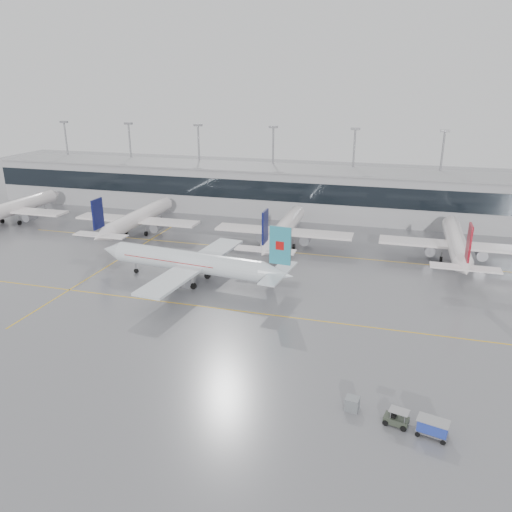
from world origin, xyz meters
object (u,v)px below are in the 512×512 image
(baggage_tug, at_px, (396,419))
(air_canada_jet, at_px, (194,262))
(gse_unit, at_px, (352,404))
(baggage_cart, at_px, (433,427))

(baggage_tug, bearing_deg, air_canada_jet, 152.61)
(gse_unit, bearing_deg, air_canada_jet, 143.84)
(baggage_tug, xyz_separation_m, gse_unit, (-4.67, 1.34, 0.09))
(air_canada_jet, xyz_separation_m, baggage_tug, (35.21, -30.54, -3.21))
(air_canada_jet, height_order, gse_unit, air_canada_jet)
(baggage_cart, height_order, gse_unit, baggage_cart)
(air_canada_jet, relative_size, baggage_cart, 11.22)
(baggage_tug, bearing_deg, baggage_cart, 0.00)
(baggage_cart, bearing_deg, gse_unit, 178.57)
(baggage_cart, xyz_separation_m, gse_unit, (-8.17, 2.19, -0.38))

